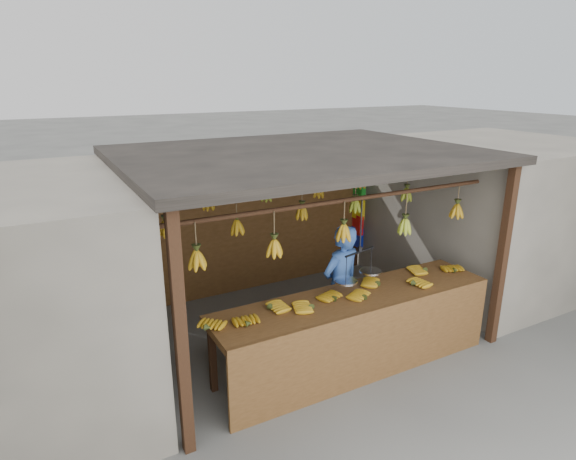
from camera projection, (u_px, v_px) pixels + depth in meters
ground at (298, 327)px, 6.56m from camera, size 80.00×80.00×0.00m
stall at (287, 180)px, 6.23m from camera, size 4.30×3.30×2.40m
neighbor_right at (491, 212)px, 7.84m from camera, size 3.00×3.00×2.30m
counter at (360, 316)px, 5.36m from camera, size 3.56×0.77×0.96m
hanging_bananas at (300, 212)px, 6.06m from camera, size 3.62×2.22×0.38m
balance_scale at (359, 272)px, 5.47m from camera, size 0.67×0.35×0.94m
vendor at (341, 286)px, 5.93m from camera, size 0.64×0.49×1.57m
bag_bundles at (358, 214)px, 8.27m from camera, size 0.08×0.26×1.24m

